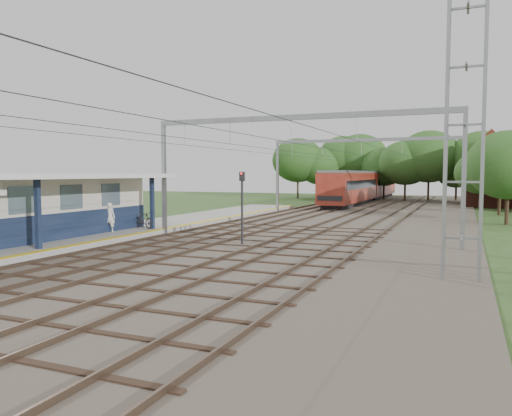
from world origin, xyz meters
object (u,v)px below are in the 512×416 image
Objects in this scene: person at (110,217)px; train at (365,185)px; bicycle at (143,220)px; signal_post at (242,201)px.

person is 0.05× the size of train.
person is at bearing -98.59° from train.
bicycle is 0.46× the size of signal_post.
signal_post is (8.58, -0.01, 1.12)m from person.
signal_post is (1.85, -44.55, 0.11)m from train.
bicycle is at bearing 158.42° from signal_post.
person is 2.51m from bicycle.
train is (6.07, 42.15, 1.35)m from bicycle.
bicycle is 42.60m from train.
train is at bearing 9.57° from bicycle.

